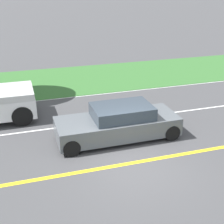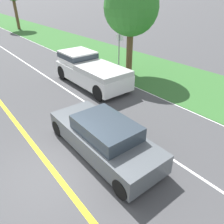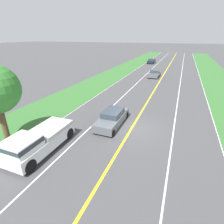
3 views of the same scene
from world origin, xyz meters
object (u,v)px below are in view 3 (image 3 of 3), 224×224
(dog, at_px, (103,115))
(car_trailing_mid, at_px, (151,61))
(ego_car, at_px, (112,118))
(pickup_truck, at_px, (38,141))
(car_trailing_near, at_px, (155,74))

(dog, xyz_separation_m, car_trailing_mid, (2.37, -40.36, 0.17))
(ego_car, bearing_deg, pickup_truck, 60.88)
(pickup_truck, relative_size, car_trailing_near, 1.25)
(pickup_truck, xyz_separation_m, car_trailing_near, (-3.62, -27.82, -0.27))
(ego_car, distance_m, dog, 1.26)
(ego_car, relative_size, car_trailing_near, 1.11)
(dog, bearing_deg, car_trailing_near, -81.89)
(pickup_truck, bearing_deg, car_trailing_near, -97.41)
(pickup_truck, bearing_deg, car_trailing_mid, -89.67)
(dog, bearing_deg, car_trailing_mid, -74.49)
(ego_car, bearing_deg, car_trailing_near, -91.00)
(car_trailing_mid, bearing_deg, dog, 93.36)
(car_trailing_near, bearing_deg, pickup_truck, 82.59)
(dog, height_order, car_trailing_near, car_trailing_near)
(pickup_truck, height_order, car_trailing_mid, pickup_truck)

